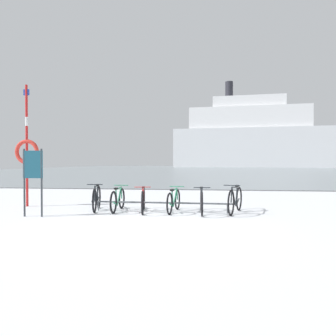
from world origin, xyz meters
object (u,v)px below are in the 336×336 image
object	(u,v)px
rescue_post	(27,149)
ferry_ship	(251,138)
bicycle_4	(202,201)
bicycle_0	(97,198)
bicycle_3	(174,201)
info_sign	(33,171)
bicycle_5	(235,200)
bicycle_1	(118,200)
bicycle_2	(143,200)

from	to	relation	value
rescue_post	ferry_ship	world-z (taller)	ferry_ship
bicycle_4	ferry_ship	xyz separation A→B (m)	(12.68, 85.48, 7.88)
bicycle_0	rescue_post	xyz separation A→B (m)	(-2.63, 0.63, 1.53)
bicycle_3	info_sign	bearing A→B (deg)	-161.31
bicycle_5	rescue_post	size ratio (longest dim) A/B	0.43
bicycle_4	ferry_ship	size ratio (longest dim) A/B	0.04
bicycle_4	info_sign	size ratio (longest dim) A/B	0.95
bicycle_4	rescue_post	xyz separation A→B (m)	(-5.84, 0.83, 1.55)
bicycle_1	bicycle_4	size ratio (longest dim) A/B	0.94
bicycle_2	bicycle_5	distance (m)	2.70
bicycle_3	bicycle_5	bearing A→B (deg)	0.46
bicycle_2	bicycle_4	xyz separation A→B (m)	(1.73, -0.04, 0.00)
bicycle_1	bicycle_3	world-z (taller)	bicycle_1
bicycle_0	bicycle_5	xyz separation A→B (m)	(4.18, -0.02, 0.01)
bicycle_4	bicycle_5	world-z (taller)	bicycle_5
rescue_post	bicycle_1	bearing A→B (deg)	-11.57
info_sign	bicycle_2	bearing A→B (deg)	21.83
bicycle_0	info_sign	xyz separation A→B (m)	(-1.35, -1.29, 0.87)
bicycle_2	bicycle_4	size ratio (longest dim) A/B	0.94
bicycle_5	bicycle_3	bearing A→B (deg)	-179.54
bicycle_4	info_sign	xyz separation A→B (m)	(-4.55, -1.09, 0.89)
bicycle_0	bicycle_1	xyz separation A→B (m)	(0.68, -0.05, -0.03)
bicycle_2	info_sign	world-z (taller)	info_sign
bicycle_2	bicycle_3	distance (m)	0.91
bicycle_0	ferry_ship	distance (m)	87.11
bicycle_3	ferry_ship	distance (m)	86.74
ferry_ship	bicycle_2	bearing A→B (deg)	-99.57
bicycle_1	ferry_ship	world-z (taller)	ferry_ship
bicycle_2	bicycle_1	bearing A→B (deg)	172.07
rescue_post	ferry_ship	xyz separation A→B (m)	(18.51, 84.65, 6.33)
bicycle_4	bicycle_3	bearing A→B (deg)	168.63
info_sign	ferry_ship	bearing A→B (deg)	78.74
ferry_ship	bicycle_0	bearing A→B (deg)	-100.55
bicycle_2	info_sign	xyz separation A→B (m)	(-2.83, -1.13, 0.89)
bicycle_1	bicycle_3	distance (m)	1.70
bicycle_1	ferry_ship	xyz separation A→B (m)	(15.21, 85.33, 7.89)
info_sign	bicycle_1	bearing A→B (deg)	31.59
ferry_ship	bicycle_3	bearing A→B (deg)	-98.99
bicycle_3	bicycle_4	size ratio (longest dim) A/B	0.94
bicycle_1	bicycle_5	size ratio (longest dim) A/B	0.94
bicycle_2	rescue_post	size ratio (longest dim) A/B	0.41
bicycle_1	bicycle_4	xyz separation A→B (m)	(2.53, -0.15, 0.01)
ferry_ship	bicycle_5	bearing A→B (deg)	-97.81
info_sign	rescue_post	xyz separation A→B (m)	(-1.28, 1.92, 0.67)
bicycle_1	bicycle_2	world-z (taller)	bicycle_2
bicycle_1	rescue_post	size ratio (longest dim) A/B	0.41
info_sign	bicycle_5	bearing A→B (deg)	12.99
info_sign	ferry_ship	size ratio (longest dim) A/B	0.04
bicycle_4	bicycle_5	distance (m)	0.99
bicycle_0	ferry_ship	size ratio (longest dim) A/B	0.04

